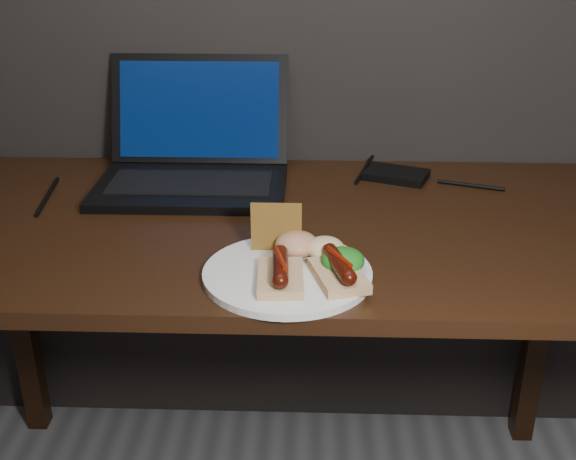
{
  "coord_description": "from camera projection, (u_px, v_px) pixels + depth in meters",
  "views": [
    {
      "loc": [
        0.08,
        0.13,
        1.3
      ],
      "look_at": [
        0.04,
        1.18,
        0.82
      ],
      "focal_mm": 45.0,
      "sensor_mm": 36.0,
      "label": 1
    }
  ],
  "objects": [
    {
      "name": "crispbread",
      "position": [
        276.0,
        227.0,
        1.21
      ],
      "size": [
        0.09,
        0.01,
        0.08
      ],
      "primitive_type": "cube",
      "color": "#A3752C",
      "rests_on": "plate"
    },
    {
      "name": "salad_greens",
      "position": [
        343.0,
        260.0,
        1.15
      ],
      "size": [
        0.07,
        0.07,
        0.04
      ],
      "primitive_type": "ellipsoid",
      "color": "#176113",
      "rests_on": "plate"
    },
    {
      "name": "bread_sausage_center",
      "position": [
        280.0,
        273.0,
        1.11
      ],
      "size": [
        0.07,
        0.12,
        0.04
      ],
      "color": "#E2B985",
      "rests_on": "plate"
    },
    {
      "name": "coleslaw_mound",
      "position": [
        325.0,
        248.0,
        1.19
      ],
      "size": [
        0.06,
        0.06,
        0.04
      ],
      "primitive_type": "ellipsoid",
      "color": "beige",
      "rests_on": "plate"
    },
    {
      "name": "plate",
      "position": [
        287.0,
        274.0,
        1.16
      ],
      "size": [
        0.3,
        0.3,
        0.01
      ],
      "primitive_type": "cylinder",
      "rotation": [
        0.0,
        0.0,
        0.1
      ],
      "color": "white",
      "rests_on": "desk"
    },
    {
      "name": "bread_sausage_right",
      "position": [
        339.0,
        270.0,
        1.12
      ],
      "size": [
        0.1,
        0.13,
        0.04
      ],
      "color": "#E2B985",
      "rests_on": "plate"
    },
    {
      "name": "desk_cables",
      "position": [
        275.0,
        186.0,
        1.52
      ],
      "size": [
        0.96,
        0.41,
        0.01
      ],
      "color": "black",
      "rests_on": "desk"
    },
    {
      "name": "desk",
      "position": [
        268.0,
        262.0,
        1.41
      ],
      "size": [
        1.4,
        0.7,
        0.75
      ],
      "color": "black",
      "rests_on": "ground"
    },
    {
      "name": "laptop",
      "position": [
        194.0,
        157.0,
        1.54
      ],
      "size": [
        0.39,
        0.34,
        0.25
      ],
      "color": "black",
      "rests_on": "desk"
    },
    {
      "name": "salsa_mound",
      "position": [
        297.0,
        244.0,
        1.2
      ],
      "size": [
        0.07,
        0.07,
        0.04
      ],
      "primitive_type": "ellipsoid",
      "color": "#A82310",
      "rests_on": "plate"
    },
    {
      "name": "hard_drive",
      "position": [
        396.0,
        175.0,
        1.57
      ],
      "size": [
        0.15,
        0.13,
        0.02
      ],
      "primitive_type": "cube",
      "rotation": [
        0.0,
        0.0,
        -0.37
      ],
      "color": "black",
      "rests_on": "desk"
    }
  ]
}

